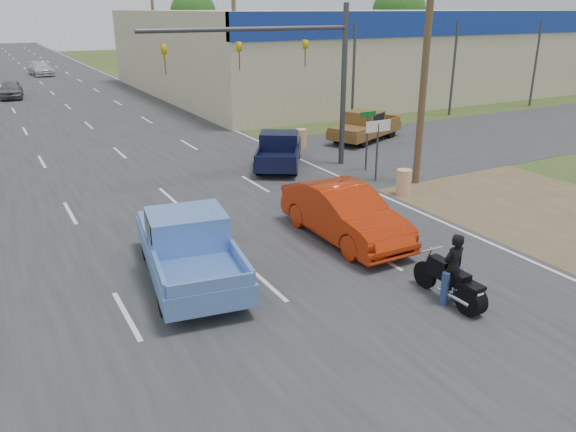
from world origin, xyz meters
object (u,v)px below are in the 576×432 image
rider (453,271)px  distant_car_grey (11,90)px  red_convertible (345,214)px  motorcycle (453,285)px  distant_car_silver (41,69)px  blue_pickup (188,244)px  navy_pickup (279,149)px  brown_pickup (364,126)px

rider → distant_car_grey: rider is taller
red_convertible → motorcycle: red_convertible is taller
distant_car_grey → distant_car_silver: distant_car_silver is taller
distant_car_silver → motorcycle: bearing=-92.3°
rider → blue_pickup: (-5.07, 4.47, 0.07)m
motorcycle → blue_pickup: size_ratio=0.39×
red_convertible → distant_car_silver: (-2.62, 53.47, -0.13)m
distant_car_silver → navy_pickup: bearing=-88.6°
blue_pickup → distant_car_grey: size_ratio=1.42×
navy_pickup → brown_pickup: size_ratio=0.96×
motorcycle → brown_pickup: size_ratio=0.44×
red_convertible → rider: (-0.01, -4.60, 0.01)m
distant_car_grey → motorcycle: bearing=-74.8°
red_convertible → rider: 4.60m
blue_pickup → distant_car_grey: blue_pickup is taller
red_convertible → distant_car_silver: size_ratio=1.05×
motorcycle → distant_car_grey: distant_car_grey is taller
red_convertible → navy_pickup: red_convertible is taller
rider → distant_car_grey: size_ratio=0.42×
rider → blue_pickup: bearing=-42.0°
blue_pickup → brown_pickup: bearing=47.6°
brown_pickup → distant_car_silver: (-11.37, 42.54, -0.10)m
motorcycle → navy_pickup: navy_pickup is taller
red_convertible → navy_pickup: (2.31, 8.60, -0.05)m
motorcycle → navy_pickup: bearing=79.4°
distant_car_grey → rider: bearing=-74.7°
rider → motorcycle: bearing=90.0°
red_convertible → distant_car_silver: 53.54m
distant_car_grey → brown_pickup: bearing=-53.2°
rider → brown_pickup: rider is taller
red_convertible → blue_pickup: bearing=-178.6°
motorcycle → navy_pickup: (2.33, 13.26, 0.27)m
red_convertible → distant_car_grey: bearing=100.1°
red_convertible → motorcycle: (-0.01, -4.66, -0.32)m
blue_pickup → distant_car_grey: 37.20m
distant_car_grey → red_convertible: bearing=-73.6°
navy_pickup → distant_car_silver: bearing=128.6°
navy_pickup → brown_pickup: (6.44, 2.33, 0.02)m
rider → brown_pickup: 17.83m
motorcycle → distant_car_silver: bearing=91.9°
motorcycle → navy_pickup: 13.47m
brown_pickup → distant_car_silver: 44.04m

